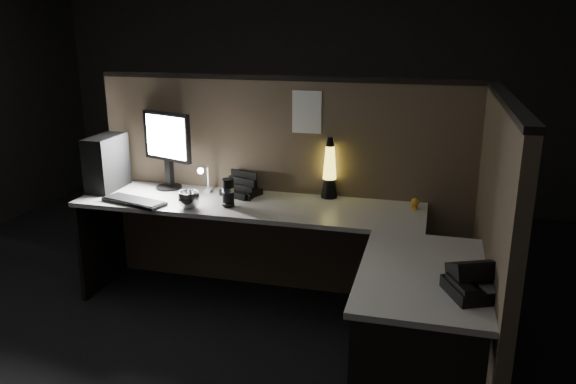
% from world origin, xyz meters
% --- Properties ---
extents(floor, '(6.00, 6.00, 0.00)m').
position_xyz_m(floor, '(0.00, 0.00, 0.00)').
color(floor, black).
rests_on(floor, ground).
extents(room_shell, '(6.00, 6.00, 6.00)m').
position_xyz_m(room_shell, '(0.00, 0.00, 1.62)').
color(room_shell, silver).
rests_on(room_shell, ground).
extents(partition_back, '(2.66, 0.06, 1.50)m').
position_xyz_m(partition_back, '(0.00, 0.93, 0.75)').
color(partition_back, brown).
rests_on(partition_back, ground).
extents(partition_right, '(0.06, 1.66, 1.50)m').
position_xyz_m(partition_right, '(1.33, 0.10, 0.75)').
color(partition_right, brown).
rests_on(partition_right, ground).
extents(desk, '(2.60, 1.60, 0.73)m').
position_xyz_m(desk, '(0.18, 0.25, 0.58)').
color(desk, beige).
rests_on(desk, ground).
extents(pc_tower, '(0.17, 0.37, 0.38)m').
position_xyz_m(pc_tower, '(-1.22, 0.66, 0.92)').
color(pc_tower, black).
rests_on(pc_tower, desk).
extents(monitor, '(0.41, 0.19, 0.55)m').
position_xyz_m(monitor, '(-0.81, 0.80, 1.06)').
color(monitor, black).
rests_on(monitor, desk).
extents(keyboard, '(0.47, 0.26, 0.02)m').
position_xyz_m(keyboard, '(-0.87, 0.40, 0.74)').
color(keyboard, black).
rests_on(keyboard, desk).
extents(mouse, '(0.09, 0.07, 0.03)m').
position_xyz_m(mouse, '(-0.24, 0.48, 0.75)').
color(mouse, black).
rests_on(mouse, desk).
extents(clip_lamp, '(0.04, 0.16, 0.21)m').
position_xyz_m(clip_lamp, '(-0.49, 0.69, 0.85)').
color(clip_lamp, silver).
rests_on(clip_lamp, desk).
extents(organizer, '(0.28, 0.27, 0.17)m').
position_xyz_m(organizer, '(-0.25, 0.76, 0.77)').
color(organizer, black).
rests_on(organizer, desk).
extents(lava_lamp, '(0.11, 0.11, 0.42)m').
position_xyz_m(lava_lamp, '(0.34, 0.86, 0.90)').
color(lava_lamp, black).
rests_on(lava_lamp, desk).
extents(travel_mug, '(0.08, 0.08, 0.18)m').
position_xyz_m(travel_mug, '(-0.25, 0.51, 0.82)').
color(travel_mug, black).
rests_on(travel_mug, desk).
extents(steel_mug, '(0.17, 0.17, 0.11)m').
position_xyz_m(steel_mug, '(-0.48, 0.40, 0.78)').
color(steel_mug, silver).
rests_on(steel_mug, desk).
extents(figurine, '(0.05, 0.05, 0.05)m').
position_xyz_m(figurine, '(0.92, 0.74, 0.78)').
color(figurine, gold).
rests_on(figurine, desk).
extents(pinned_paper, '(0.20, 0.00, 0.28)m').
position_xyz_m(pinned_paper, '(0.17, 0.90, 1.30)').
color(pinned_paper, white).
rests_on(pinned_paper, partition_back).
extents(desk_phone, '(0.33, 0.32, 0.15)m').
position_xyz_m(desk_phone, '(1.24, -0.38, 0.79)').
color(desk_phone, black).
rests_on(desk_phone, desk).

